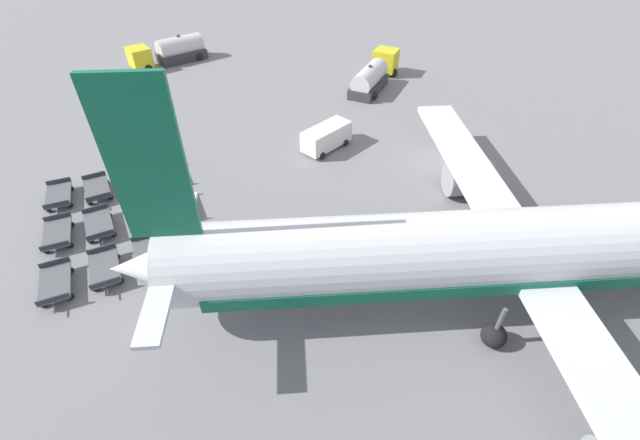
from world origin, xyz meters
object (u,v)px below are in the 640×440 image
object	(u,v)px
baggage_dolly_row_mid_a_col_b	(99,224)
baggage_dolly_row_mid_a_col_a	(97,189)
baggage_dolly_row_mid_b_col_b	(143,214)
baggage_dolly_row_far_col_c	(191,243)
airplane	(552,249)
baggage_dolly_row_far_col_b	(179,204)
fuel_tanker_primary	(373,75)
fuel_tanker_secondary	(172,52)
baggage_dolly_row_mid_a_col_c	(105,268)
baggage_dolly_row_near_col_c	(55,283)
baggage_dolly_row_mid_b_col_c	(149,255)
baggage_dolly_row_far_col_a	(168,171)
baggage_dolly_row_near_col_a	(59,195)
service_van	(327,137)
baggage_dolly_row_mid_b_col_a	(135,179)
baggage_dolly_row_near_col_b	(57,234)

from	to	relation	value
baggage_dolly_row_mid_a_col_b	baggage_dolly_row_mid_a_col_a	bearing A→B (deg)	-168.30
baggage_dolly_row_mid_b_col_b	baggage_dolly_row_far_col_c	size ratio (longest dim) A/B	1.00
airplane	baggage_dolly_row_far_col_c	distance (m)	20.78
baggage_dolly_row_mid_a_col_a	baggage_dolly_row_far_col_b	world-z (taller)	same
fuel_tanker_primary	baggage_dolly_row_mid_b_col_b	distance (m)	28.80
fuel_tanker_secondary	baggage_dolly_row_mid_b_col_b	distance (m)	30.43
baggage_dolly_row_mid_a_col_a	baggage_dolly_row_mid_b_col_b	xyz separation A→B (m)	(3.68, 3.63, 0.00)
baggage_dolly_row_mid_a_col_c	fuel_tanker_primary	bearing A→B (deg)	134.82
baggage_dolly_row_near_col_c	baggage_dolly_row_mid_b_col_c	bearing A→B (deg)	104.89
fuel_tanker_primary	baggage_dolly_row_far_col_b	bearing A→B (deg)	-47.52
baggage_dolly_row_mid_a_col_a	baggage_dolly_row_far_col_a	size ratio (longest dim) A/B	1.00
baggage_dolly_row_mid_a_col_b	baggage_dolly_row_mid_b_col_b	world-z (taller)	same
baggage_dolly_row_near_col_a	baggage_dolly_row_near_col_c	bearing A→B (deg)	12.57
fuel_tanker_secondary	airplane	bearing A→B (deg)	27.87
service_van	fuel_tanker_primary	bearing A→B (deg)	146.88
baggage_dolly_row_near_col_c	baggage_dolly_row_mid_b_col_b	bearing A→B (deg)	142.95
fuel_tanker_primary	fuel_tanker_secondary	size ratio (longest dim) A/B	1.00
baggage_dolly_row_mid_a_col_a	baggage_dolly_row_mid_b_col_c	bearing A→B (deg)	29.25
baggage_dolly_row_mid_b_col_a	baggage_dolly_row_far_col_c	xyz separation A→B (m)	(8.03, 4.34, 0.00)
baggage_dolly_row_near_col_c	baggage_dolly_row_mid_a_col_c	distance (m)	2.64
fuel_tanker_primary	baggage_dolly_row_far_col_c	bearing A→B (deg)	-40.05
baggage_dolly_row_mid_a_col_c	baggage_dolly_row_far_col_c	size ratio (longest dim) A/B	1.00
fuel_tanker_secondary	service_van	xyz separation A→B (m)	(23.61, 14.01, -0.17)
baggage_dolly_row_far_col_a	baggage_dolly_row_near_col_b	bearing A→B (deg)	-47.04
fuel_tanker_secondary	service_van	distance (m)	27.45
baggage_dolly_row_mid_a_col_a	baggage_dolly_row_far_col_c	world-z (taller)	same
baggage_dolly_row_far_col_a	service_van	bearing A→B (deg)	97.85
service_van	baggage_dolly_row_mid_a_col_c	distance (m)	19.78
fuel_tanker_primary	baggage_dolly_row_far_col_b	distance (m)	26.60
baggage_dolly_row_mid_b_col_b	baggage_dolly_row_far_col_a	world-z (taller)	same
baggage_dolly_row_near_col_c	baggage_dolly_row_far_col_b	bearing A→B (deg)	133.33
service_van	baggage_dolly_row_mid_b_col_c	size ratio (longest dim) A/B	1.21
baggage_dolly_row_near_col_c	baggage_dolly_row_mid_b_col_c	distance (m)	5.17
baggage_dolly_row_near_col_b	baggage_dolly_row_far_col_b	distance (m)	7.75
fuel_tanker_primary	baggage_dolly_row_near_col_c	bearing A→B (deg)	-47.31
fuel_tanker_primary	fuel_tanker_secondary	distance (m)	24.71
baggage_dolly_row_mid_b_col_a	fuel_tanker_primary	bearing A→B (deg)	121.66
baggage_dolly_row_near_col_a	fuel_tanker_primary	bearing A→B (deg)	118.41
airplane	baggage_dolly_row_far_col_b	distance (m)	23.49
service_van	baggage_dolly_row_mid_a_col_b	size ratio (longest dim) A/B	1.21
baggage_dolly_row_near_col_a	baggage_dolly_row_mid_a_col_a	world-z (taller)	same
baggage_dolly_row_mid_a_col_b	baggage_dolly_row_near_col_b	bearing A→B (deg)	-79.32
service_van	baggage_dolly_row_far_col_a	bearing A→B (deg)	-82.15
airplane	baggage_dolly_row_mid_b_col_c	xyz separation A→B (m)	(-7.08, -21.56, -3.11)
baggage_dolly_row_near_col_b	baggage_dolly_row_far_col_a	bearing A→B (deg)	132.96
fuel_tanker_secondary	baggage_dolly_row_mid_b_col_b	size ratio (longest dim) A/B	2.34
airplane	baggage_dolly_row_far_col_b	size ratio (longest dim) A/B	11.52
baggage_dolly_row_near_col_c	baggage_dolly_row_far_col_c	size ratio (longest dim) A/B	1.00
service_van	baggage_dolly_row_far_col_b	world-z (taller)	service_van
baggage_dolly_row_mid_b_col_a	baggage_dolly_row_far_col_a	xyz separation A→B (m)	(-0.62, 2.36, 0.00)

